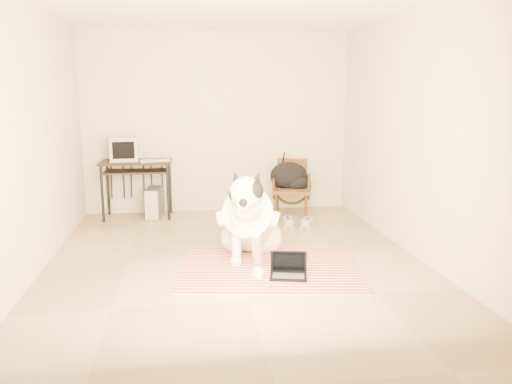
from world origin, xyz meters
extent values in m
plane|color=#9D8260|center=(0.00, 0.00, 0.00)|extent=(4.50, 4.50, 0.00)
plane|color=white|center=(0.00, 0.00, 2.70)|extent=(4.50, 4.50, 0.00)
plane|color=beige|center=(0.00, 2.25, 1.35)|extent=(4.50, 0.00, 4.50)
plane|color=beige|center=(0.00, -2.25, 1.35)|extent=(4.50, 0.00, 4.50)
plane|color=beige|center=(-2.00, 0.00, 1.35)|extent=(0.00, 4.50, 4.50)
plane|color=beige|center=(2.00, 0.00, 1.35)|extent=(0.00, 4.50, 4.50)
cube|color=red|center=(0.23, -1.10, 0.01)|extent=(1.83, 0.56, 0.02)
cube|color=#387834|center=(0.28, -0.83, 0.01)|extent=(1.83, 0.56, 0.02)
cube|color=#603470|center=(0.32, -0.56, 0.01)|extent=(1.83, 0.56, 0.02)
cube|color=#F0953E|center=(0.36, -0.28, 0.01)|extent=(1.83, 0.56, 0.02)
cube|color=beige|center=(0.41, -0.01, 0.01)|extent=(1.83, 0.56, 0.02)
sphere|color=white|center=(0.04, 0.08, 0.18)|extent=(0.36, 0.36, 0.36)
sphere|color=white|center=(0.38, 0.00, 0.18)|extent=(0.36, 0.36, 0.36)
ellipsoid|color=white|center=(0.21, 0.03, 0.21)|extent=(0.44, 0.40, 0.36)
ellipsoid|color=white|center=(0.16, -0.18, 0.45)|extent=(0.62, 0.90, 0.77)
cylinder|color=white|center=(0.16, -0.17, 0.45)|extent=(0.68, 0.80, 0.71)
sphere|color=white|center=(0.11, -0.40, 0.62)|extent=(0.30, 0.30, 0.30)
sphere|color=white|center=(0.08, -0.51, 0.81)|extent=(0.33, 0.33, 0.33)
ellipsoid|color=black|center=(0.13, -0.53, 0.83)|extent=(0.26, 0.29, 0.24)
cylinder|color=white|center=(0.05, -0.65, 0.76)|extent=(0.17, 0.20, 0.14)
sphere|color=black|center=(0.02, -0.74, 0.76)|extent=(0.08, 0.08, 0.08)
cone|color=black|center=(-0.01, -0.42, 0.94)|extent=(0.17, 0.19, 0.21)
cone|color=black|center=(0.20, -0.47, 0.94)|extent=(0.17, 0.18, 0.21)
torus|color=silver|center=(0.10, -0.42, 0.68)|extent=(0.32, 0.21, 0.26)
cylinder|color=white|center=(-0.01, -0.39, 0.27)|extent=(0.13, 0.17, 0.49)
cylinder|color=white|center=(0.18, -0.58, 0.24)|extent=(0.20, 0.45, 0.50)
sphere|color=white|center=(-0.02, -0.42, 0.06)|extent=(0.13, 0.13, 0.13)
sphere|color=white|center=(0.16, -0.81, 0.06)|extent=(0.13, 0.13, 0.13)
cone|color=black|center=(0.26, 0.34, 0.06)|extent=(0.13, 0.50, 0.13)
cube|color=black|center=(0.45, -0.85, 0.03)|extent=(0.40, 0.33, 0.02)
cube|color=#454447|center=(0.45, -0.86, 0.04)|extent=(0.33, 0.21, 0.00)
cube|color=black|center=(0.47, -0.76, 0.16)|extent=(0.37, 0.16, 0.23)
cube|color=black|center=(0.47, -0.77, 0.16)|extent=(0.32, 0.14, 0.21)
cube|color=black|center=(-1.21, 1.94, 0.82)|extent=(1.02, 0.59, 0.03)
cube|color=black|center=(-1.21, 1.89, 0.69)|extent=(0.91, 0.48, 0.02)
cylinder|color=black|center=(-1.67, 1.72, 0.40)|extent=(0.04, 0.04, 0.80)
cylinder|color=black|center=(-1.66, 2.19, 0.40)|extent=(0.04, 0.04, 0.80)
cylinder|color=black|center=(-0.76, 1.69, 0.40)|extent=(0.04, 0.04, 0.80)
cylinder|color=black|center=(-0.74, 2.16, 0.40)|extent=(0.04, 0.04, 0.80)
cube|color=#BEB095|center=(-1.37, 1.98, 1.01)|extent=(0.41, 0.39, 0.34)
cube|color=black|center=(-1.36, 1.79, 1.01)|extent=(0.30, 0.04, 0.24)
cube|color=#BEB095|center=(-0.93, 1.83, 0.85)|extent=(0.44, 0.22, 0.03)
cube|color=#454447|center=(-0.97, 1.92, 0.22)|extent=(0.26, 0.48, 0.44)
cube|color=#B2B2B7|center=(-1.00, 1.69, 0.22)|extent=(0.19, 0.04, 0.41)
cube|color=brown|center=(1.07, 1.83, 0.36)|extent=(0.64, 0.63, 0.06)
cylinder|color=#331F0E|center=(1.07, 1.83, 0.40)|extent=(0.50, 0.50, 0.04)
cube|color=brown|center=(1.12, 2.07, 0.61)|extent=(0.46, 0.15, 0.41)
cylinder|color=#331F0E|center=(0.80, 1.67, 0.17)|extent=(0.04, 0.04, 0.33)
cylinder|color=#331F0E|center=(0.91, 2.10, 0.17)|extent=(0.04, 0.04, 0.33)
cylinder|color=#331F0E|center=(1.23, 1.57, 0.17)|extent=(0.04, 0.04, 0.33)
cylinder|color=#331F0E|center=(1.34, 2.00, 0.17)|extent=(0.04, 0.04, 0.33)
ellipsoid|color=black|center=(1.03, 1.85, 0.58)|extent=(0.56, 0.47, 0.42)
ellipsoid|color=black|center=(1.14, 1.74, 0.49)|extent=(0.35, 0.29, 0.24)
cube|color=silver|center=(0.87, 1.13, 0.01)|extent=(0.16, 0.33, 0.03)
cube|color=gray|center=(0.87, 1.13, 0.06)|extent=(0.15, 0.32, 0.10)
cube|color=#A51618|center=(0.87, 1.13, 0.10)|extent=(0.07, 0.16, 0.02)
cube|color=silver|center=(1.13, 1.06, 0.01)|extent=(0.26, 0.34, 0.03)
cube|color=gray|center=(1.13, 1.06, 0.06)|extent=(0.25, 0.33, 0.10)
cube|color=#A51618|center=(1.13, 1.06, 0.10)|extent=(0.12, 0.16, 0.02)
camera|label=1|loc=(-0.53, -5.37, 1.78)|focal=35.00mm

